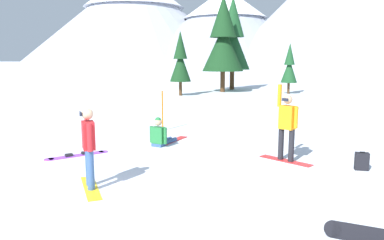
{
  "coord_description": "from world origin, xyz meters",
  "views": [
    {
      "loc": [
        2.56,
        -6.06,
        2.74
      ],
      "look_at": [
        0.04,
        4.4,
        1.0
      ],
      "focal_mm": 35.19,
      "sensor_mm": 36.0,
      "label": 1
    }
  ],
  "objects": [
    {
      "name": "pine_tree_tall",
      "position": [
        -2.4,
        25.58,
        4.35
      ],
      "size": [
        3.45,
        3.45,
        7.97
      ],
      "color": "#472D19",
      "rests_on": "ground_plane"
    },
    {
      "name": "snowboarder_midground",
      "position": [
        2.71,
        4.19,
        0.99
      ],
      "size": [
        1.44,
        1.04,
        2.07
      ],
      "color": "red",
      "rests_on": "ground_plane"
    },
    {
      "name": "pine_tree_twin",
      "position": [
        -5.03,
        21.65,
        2.65
      ],
      "size": [
        1.62,
        1.62,
        4.86
      ],
      "color": "#472D19",
      "rests_on": "ground_plane"
    },
    {
      "name": "peak_west_ridge",
      "position": [
        -99.77,
        247.13,
        33.07
      ],
      "size": [
        153.24,
        153.24,
        63.29
      ],
      "color": "#9EA3B2",
      "rests_on": "ground_plane"
    },
    {
      "name": "backpack_black",
      "position": [
        4.56,
        3.8,
        0.21
      ],
      "size": [
        0.32,
        0.26,
        0.47
      ],
      "color": "black",
      "rests_on": "ground_plane"
    },
    {
      "name": "pine_tree_slender",
      "position": [
        -1.98,
        28.39,
        4.52
      ],
      "size": [
        3.19,
        3.19,
        8.29
      ],
      "color": "#472D19",
      "rests_on": "ground_plane"
    },
    {
      "name": "loose_snowboard_far_spare",
      "position": [
        -3.1,
        3.36,
        0.02
      ],
      "size": [
        1.43,
        1.54,
        0.09
      ],
      "color": "#993FD8",
      "rests_on": "ground_plane"
    },
    {
      "name": "pine_tree_leaning",
      "position": [
        3.02,
        25.22,
        2.2
      ],
      "size": [
        1.3,
        1.3,
        4.04
      ],
      "color": "#472D19",
      "rests_on": "ground_plane"
    },
    {
      "name": "snowboarder_foreground",
      "position": [
        -1.37,
        0.95,
        0.91
      ],
      "size": [
        1.14,
        1.48,
        1.74
      ],
      "color": "yellow",
      "rests_on": "ground_plane"
    },
    {
      "name": "trail_marker_pole",
      "position": [
        -1.92,
        7.65,
        0.77
      ],
      "size": [
        0.06,
        0.06,
        1.55
      ],
      "primitive_type": "cylinder",
      "color": "orange",
      "rests_on": "ground_plane"
    },
    {
      "name": "peak_east_ridge",
      "position": [
        -34.05,
        235.12,
        24.41
      ],
      "size": [
        116.33,
        116.33,
        46.72
      ],
      "color": "#8C93A3",
      "rests_on": "ground_plane"
    },
    {
      "name": "ground_plane",
      "position": [
        0.0,
        0.0,
        0.0
      ],
      "size": [
        800.0,
        800.0,
        0.0
      ],
      "primitive_type": "plane",
      "color": "silver"
    },
    {
      "name": "snowboarder_background",
      "position": [
        -1.17,
        5.23,
        0.32
      ],
      "size": [
        0.86,
        1.83,
        0.94
      ],
      "color": "#335184",
      "rests_on": "ground_plane"
    },
    {
      "name": "peak_central_summit",
      "position": [
        30.11,
        221.96,
        32.93
      ],
      "size": [
        125.66,
        125.66,
        63.03
      ],
      "color": "#9EA3B2",
      "rests_on": "ground_plane"
    }
  ]
}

